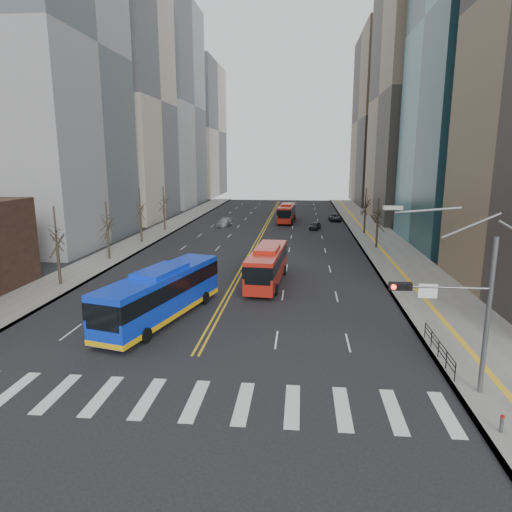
% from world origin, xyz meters
% --- Properties ---
extents(ground, '(220.00, 220.00, 0.00)m').
position_xyz_m(ground, '(0.00, 0.00, 0.00)').
color(ground, black).
extents(sidewalk_right, '(7.00, 130.00, 0.15)m').
position_xyz_m(sidewalk_right, '(17.50, 45.00, 0.07)').
color(sidewalk_right, gray).
rests_on(sidewalk_right, ground).
extents(sidewalk_left, '(5.00, 130.00, 0.15)m').
position_xyz_m(sidewalk_left, '(-16.50, 45.00, 0.07)').
color(sidewalk_left, gray).
rests_on(sidewalk_left, ground).
extents(crosswalk, '(26.70, 4.00, 0.01)m').
position_xyz_m(crosswalk, '(0.00, 0.00, 0.01)').
color(crosswalk, silver).
rests_on(crosswalk, ground).
extents(centerline, '(0.55, 100.00, 0.01)m').
position_xyz_m(centerline, '(0.00, 55.00, 0.01)').
color(centerline, gold).
rests_on(centerline, ground).
extents(office_towers, '(83.00, 134.00, 58.00)m').
position_xyz_m(office_towers, '(0.12, 68.51, 23.92)').
color(office_towers, gray).
rests_on(office_towers, ground).
extents(signal_mast, '(5.37, 0.37, 9.39)m').
position_xyz_m(signal_mast, '(13.77, 2.00, 4.86)').
color(signal_mast, slate).
rests_on(signal_mast, ground).
extents(pedestrian_railing, '(0.06, 6.06, 1.02)m').
position_xyz_m(pedestrian_railing, '(14.30, 6.00, 0.82)').
color(pedestrian_railing, black).
rests_on(pedestrian_railing, sidewalk_right).
extents(street_trees, '(35.20, 47.20, 7.60)m').
position_xyz_m(street_trees, '(-7.18, 34.55, 4.87)').
color(street_trees, black).
rests_on(street_trees, ground).
extents(blue_bus, '(6.03, 13.54, 3.83)m').
position_xyz_m(blue_bus, '(-3.86, 11.15, 2.01)').
color(blue_bus, '#0E35D8').
rests_on(blue_bus, ground).
extents(red_bus_near, '(3.36, 11.26, 3.53)m').
position_xyz_m(red_bus_near, '(3.06, 21.52, 1.96)').
color(red_bus_near, '#B42013').
rests_on(red_bus_near, ground).
extents(red_bus_far, '(3.18, 10.86, 3.42)m').
position_xyz_m(red_bus_far, '(3.46, 64.26, 1.90)').
color(red_bus_far, '#B42013').
rests_on(red_bus_far, ground).
extents(car_white, '(2.54, 4.31, 1.34)m').
position_xyz_m(car_white, '(-7.87, 13.98, 0.67)').
color(car_white, silver).
rests_on(car_white, ground).
extents(car_dark_mid, '(2.31, 3.90, 1.24)m').
position_xyz_m(car_dark_mid, '(8.44, 55.83, 0.62)').
color(car_dark_mid, black).
rests_on(car_dark_mid, ground).
extents(car_silver, '(2.56, 4.83, 1.33)m').
position_xyz_m(car_silver, '(-7.16, 58.04, 0.67)').
color(car_silver, gray).
rests_on(car_silver, ground).
extents(car_dark_far, '(2.26, 4.70, 1.29)m').
position_xyz_m(car_dark_far, '(12.50, 66.84, 0.65)').
color(car_dark_far, black).
rests_on(car_dark_far, ground).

